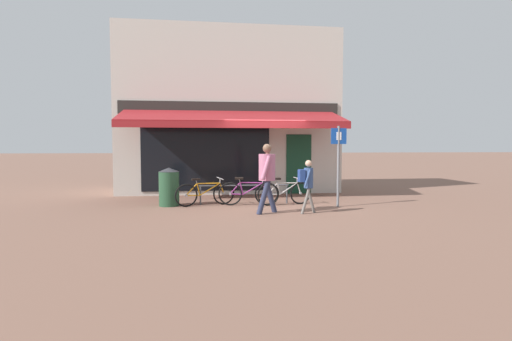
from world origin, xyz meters
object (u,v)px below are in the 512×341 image
(bicycle_silver, at_px, (284,193))
(parking_sign, at_px, (338,157))
(litter_bin, at_px, (169,187))
(bicycle_orange, at_px, (205,193))
(bicycle_purple, at_px, (248,193))
(pedestrian_adult, at_px, (267,171))
(pedestrian_child, at_px, (307,180))

(bicycle_silver, relative_size, parking_sign, 0.72)
(litter_bin, xyz_separation_m, parking_sign, (4.70, -0.80, 0.84))
(bicycle_orange, relative_size, bicycle_purple, 0.99)
(pedestrian_adult, bearing_deg, pedestrian_child, -15.99)
(litter_bin, height_order, parking_sign, parking_sign)
(pedestrian_adult, bearing_deg, parking_sign, 12.83)
(bicycle_purple, height_order, bicycle_silver, bicycle_purple)
(pedestrian_adult, distance_m, pedestrian_child, 1.04)
(bicycle_purple, xyz_separation_m, bicycle_silver, (1.05, -0.03, -0.01))
(bicycle_orange, distance_m, bicycle_purple, 1.22)
(bicycle_orange, bearing_deg, parking_sign, -27.56)
(bicycle_purple, distance_m, bicycle_silver, 1.05)
(pedestrian_adult, bearing_deg, bicycle_purple, 96.11)
(bicycle_purple, xyz_separation_m, litter_bin, (-2.23, 0.25, 0.18))
(bicycle_orange, height_order, bicycle_silver, bicycle_orange)
(pedestrian_adult, bearing_deg, bicycle_orange, 129.18)
(pedestrian_child, bearing_deg, bicycle_silver, 95.24)
(pedestrian_adult, bearing_deg, litter_bin, 140.66)
(bicycle_purple, bearing_deg, bicycle_orange, -179.77)
(parking_sign, bearing_deg, pedestrian_adult, -159.71)
(bicycle_orange, xyz_separation_m, pedestrian_adult, (1.54, -1.45, 0.71))
(pedestrian_adult, relative_size, parking_sign, 0.79)
(bicycle_orange, distance_m, pedestrian_child, 3.05)
(bicycle_orange, distance_m, parking_sign, 3.88)
(bicycle_orange, xyz_separation_m, bicycle_purple, (1.22, -0.12, 0.01))
(bicycle_silver, height_order, litter_bin, litter_bin)
(bicycle_silver, relative_size, pedestrian_adult, 0.92)
(pedestrian_child, bearing_deg, bicycle_orange, 142.05)
(bicycle_silver, xyz_separation_m, parking_sign, (1.42, -0.51, 1.03))
(pedestrian_adult, height_order, litter_bin, pedestrian_adult)
(bicycle_silver, distance_m, pedestrian_child, 1.57)
(bicycle_orange, bearing_deg, bicycle_purple, -22.86)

